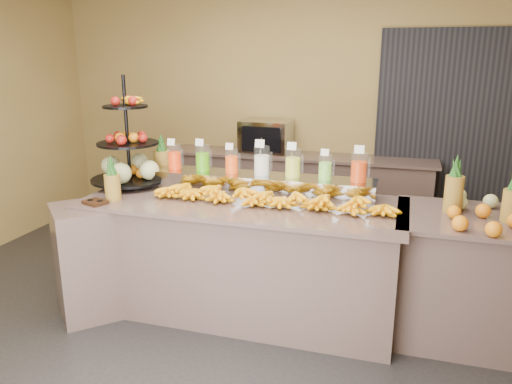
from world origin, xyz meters
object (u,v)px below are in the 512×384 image
at_px(right_fruit_pile, 480,209).
at_px(oven_warmer, 266,137).
at_px(condiment_caddy, 95,202).
at_px(banana_heap, 269,195).
at_px(fruit_stand, 134,158).
at_px(pitcher_tray, 262,184).

relative_size(right_fruit_pile, oven_warmer, 0.90).
xyz_separation_m(condiment_caddy, right_fruit_pile, (2.75, 0.41, 0.07)).
bearing_deg(condiment_caddy, oven_warmer, 73.68).
xyz_separation_m(banana_heap, fruit_stand, (-1.27, 0.22, 0.16)).
height_order(pitcher_tray, oven_warmer, oven_warmer).
bearing_deg(banana_heap, condiment_caddy, -163.56).
relative_size(banana_heap, oven_warmer, 3.43).
relative_size(fruit_stand, right_fruit_pile, 1.86).
bearing_deg(condiment_caddy, pitcher_tray, 31.25).
bearing_deg(banana_heap, right_fruit_pile, 1.52).
bearing_deg(condiment_caddy, fruit_stand, 90.16).
bearing_deg(fruit_stand, banana_heap, -5.03).
xyz_separation_m(banana_heap, condiment_caddy, (-1.27, -0.38, -0.06)).
xyz_separation_m(fruit_stand, oven_warmer, (0.69, 1.76, -0.05)).
bearing_deg(condiment_caddy, banana_heap, 16.44).
bearing_deg(fruit_stand, oven_warmer, 73.37).
xyz_separation_m(fruit_stand, right_fruit_pile, (2.75, -0.18, -0.15)).
relative_size(pitcher_tray, condiment_caddy, 10.84).
distance_m(banana_heap, oven_warmer, 2.06).
bearing_deg(pitcher_tray, right_fruit_pile, -9.37).
height_order(pitcher_tray, condiment_caddy, pitcher_tray).
relative_size(condiment_caddy, right_fruit_pile, 0.34).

